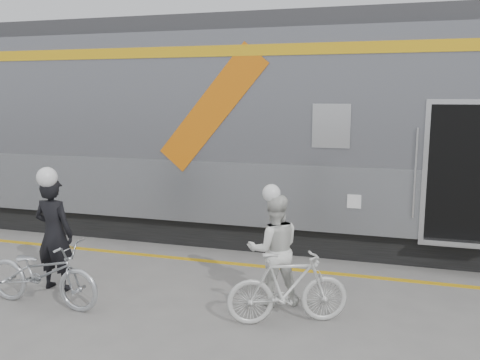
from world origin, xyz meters
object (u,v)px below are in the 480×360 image
at_px(man, 54,234).
at_px(woman, 274,249).
at_px(bicycle_left, 42,273).
at_px(bicycle_right, 288,288).

distance_m(man, woman, 3.11).
bearing_deg(man, bicycle_left, 112.39).
xyz_separation_m(bicycle_left, bicycle_right, (3.18, 0.40, 0.00)).
height_order(bicycle_left, woman, woman).
bearing_deg(woman, bicycle_right, 95.71).
relative_size(man, bicycle_right, 1.09).
relative_size(man, bicycle_left, 0.95).
relative_size(man, woman, 1.10).
relative_size(bicycle_left, woman, 1.15).
bearing_deg(bicycle_right, bicycle_left, 74.30).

